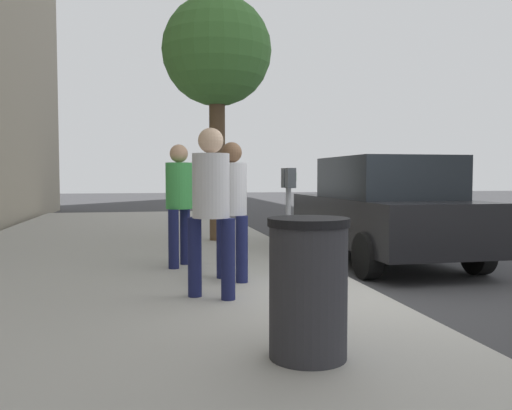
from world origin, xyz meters
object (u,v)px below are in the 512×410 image
(parked_sedan_near, at_px, (383,209))
(street_tree, at_px, (217,54))
(pedestrian_at_meter, at_px, (232,200))
(pedestrian_bystander, at_px, (211,198))
(traffic_signal, at_px, (215,138))
(parking_meter, at_px, (288,198))
(trash_bin, at_px, (308,288))
(parking_officer, at_px, (179,195))

(parked_sedan_near, bearing_deg, street_tree, 46.17)
(pedestrian_at_meter, height_order, pedestrian_bystander, pedestrian_bystander)
(street_tree, xyz_separation_m, traffic_signal, (5.01, -0.58, -1.32))
(parking_meter, height_order, trash_bin, parking_meter)
(parking_meter, height_order, pedestrian_bystander, pedestrian_bystander)
(street_tree, bearing_deg, traffic_signal, -6.59)
(parking_meter, relative_size, street_tree, 0.29)
(pedestrian_at_meter, relative_size, trash_bin, 1.71)
(parking_meter, xyz_separation_m, parked_sedan_near, (1.59, -2.07, -0.27))
(parking_meter, distance_m, pedestrian_bystander, 1.63)
(pedestrian_at_meter, relative_size, pedestrian_bystander, 0.95)
(parking_officer, bearing_deg, pedestrian_at_meter, -34.77)
(parking_officer, distance_m, traffic_signal, 8.32)
(parked_sedan_near, xyz_separation_m, traffic_signal, (7.41, 1.92, 1.68))
(pedestrian_at_meter, distance_m, parking_officer, 1.30)
(pedestrian_at_meter, bearing_deg, trash_bin, -119.62)
(pedestrian_at_meter, relative_size, street_tree, 0.35)
(pedestrian_at_meter, height_order, trash_bin, pedestrian_at_meter)
(parking_meter, xyz_separation_m, parking_officer, (0.94, 1.37, 0.02))
(pedestrian_bystander, xyz_separation_m, street_tree, (5.14, -0.73, 2.67))
(street_tree, bearing_deg, pedestrian_at_meter, 175.07)
(parking_meter, relative_size, trash_bin, 1.40)
(pedestrian_at_meter, xyz_separation_m, pedestrian_bystander, (-0.92, 0.37, 0.07))
(parked_sedan_near, bearing_deg, parking_meter, 127.43)
(parking_meter, distance_m, traffic_signal, 9.11)
(pedestrian_bystander, bearing_deg, street_tree, 24.62)
(parking_officer, relative_size, traffic_signal, 0.49)
(pedestrian_at_meter, bearing_deg, parking_meter, -15.34)
(pedestrian_at_meter, bearing_deg, parked_sedan_near, 0.86)
(pedestrian_at_meter, xyz_separation_m, parked_sedan_near, (1.82, -2.87, -0.27))
(parking_officer, relative_size, parked_sedan_near, 0.40)
(pedestrian_bystander, relative_size, parking_officer, 1.03)
(parked_sedan_near, relative_size, street_tree, 0.90)
(parked_sedan_near, distance_m, traffic_signal, 7.84)
(pedestrian_bystander, distance_m, street_tree, 5.84)
(parking_meter, bearing_deg, parking_officer, 55.74)
(street_tree, xyz_separation_m, trash_bin, (-7.14, 0.27, -3.24))
(street_tree, relative_size, trash_bin, 4.86)
(pedestrian_bystander, distance_m, traffic_signal, 10.32)
(pedestrian_at_meter, height_order, parked_sedan_near, pedestrian_at_meter)
(trash_bin, bearing_deg, parking_officer, 9.44)
(parking_officer, distance_m, street_tree, 4.19)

